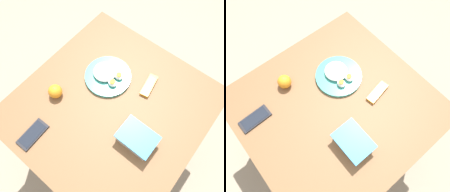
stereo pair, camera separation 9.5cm
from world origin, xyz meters
TOP-DOWN VIEW (x-y plane):
  - ground_plane at (0.00, 0.00)m, footprint 10.00×10.00m
  - table at (0.00, 0.00)m, footprint 0.92×0.95m
  - food_container at (-0.21, 0.07)m, footprint 0.18×0.13m
  - orange_fruit at (0.26, 0.13)m, footprint 0.07×0.07m
  - rice_plate at (0.12, -0.12)m, footprint 0.25×0.25m
  - candy_bar at (-0.09, -0.21)m, footprint 0.07×0.14m
  - cell_phone at (0.20, 0.36)m, footprint 0.08×0.16m

SIDE VIEW (x-z plane):
  - ground_plane at x=0.00m, z-range 0.00..0.00m
  - table at x=0.00m, z-range 0.26..0.97m
  - cell_phone at x=0.20m, z-range 0.71..0.72m
  - candy_bar at x=-0.09m, z-range 0.71..0.73m
  - rice_plate at x=0.12m, z-range 0.70..0.76m
  - food_container at x=-0.21m, z-range 0.71..0.78m
  - orange_fruit at x=0.26m, z-range 0.71..0.78m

